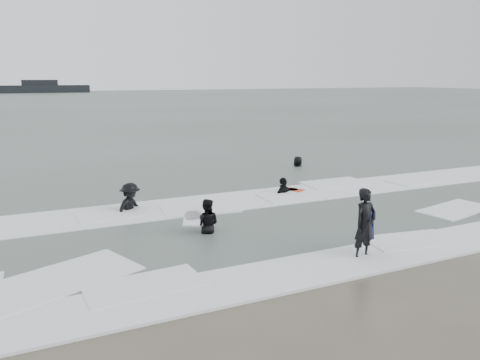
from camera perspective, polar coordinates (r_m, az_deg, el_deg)
name	(u,v)px	position (r m, az deg, el deg)	size (l,w,h in m)	color
ground	(317,258)	(12.60, 9.36, -9.41)	(320.00, 320.00, 0.00)	brown
sea	(71,103)	(90.08, -19.90, 8.79)	(320.00, 320.00, 0.00)	#47544C
surfer_centre	(363,258)	(12.86, 14.77, -9.19)	(0.69, 0.45, 1.90)	black
surfer_wading	(207,233)	(14.35, -4.06, -6.51)	(0.79, 0.62, 1.63)	black
surfer_breaker	(131,212)	(16.94, -13.16, -3.84)	(1.23, 0.71, 1.91)	black
surfer_right_near	(283,195)	(19.00, 5.31, -1.79)	(1.09, 0.45, 1.86)	black
surfer_right_far	(298,167)	(24.86, 7.07, 1.56)	(0.85, 0.55, 1.73)	black
surf_foam	(256,219)	(15.62, 1.93, -4.74)	(30.03, 9.06, 0.09)	white
bodyboards	(281,207)	(15.37, 5.00, -3.28)	(6.25, 7.38, 1.25)	#0E1344
vessel_horizon	(40,88)	(154.27, -23.18, 10.26)	(27.99, 5.00, 3.80)	black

